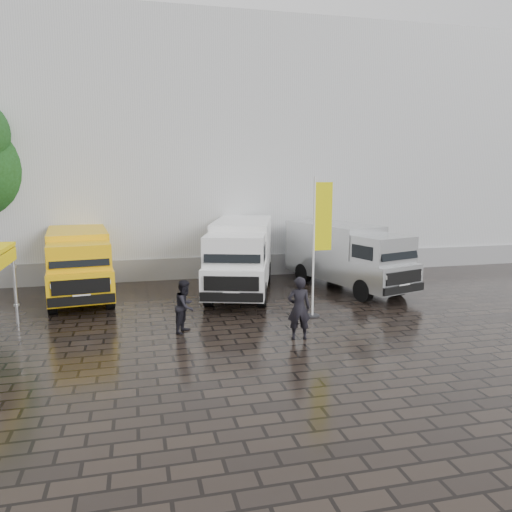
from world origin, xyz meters
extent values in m
plane|color=black|center=(0.00, 0.00, 0.00)|extent=(120.00, 120.00, 0.00)
cube|color=silver|center=(2.00, 16.00, 6.00)|extent=(44.00, 16.00, 12.00)
cube|color=gray|center=(2.00, 7.95, 0.50)|extent=(44.00, 0.15, 1.00)
cylinder|color=silver|center=(-9.37, 2.20, 1.27)|extent=(0.10, 0.10, 2.54)
cylinder|color=black|center=(0.27, 0.79, 0.02)|extent=(0.50, 0.50, 0.04)
cylinder|color=white|center=(0.27, 0.79, 2.38)|extent=(0.07, 0.07, 4.75)
cube|color=yellow|center=(0.60, 0.79, 3.42)|extent=(0.60, 0.03, 2.28)
cube|color=black|center=(6.05, 7.33, 0.47)|extent=(0.63, 0.63, 0.94)
imported|color=black|center=(-0.95, -1.36, 0.94)|extent=(0.75, 0.55, 1.89)
imported|color=black|center=(-4.13, 0.08, 0.82)|extent=(0.94, 1.00, 1.64)
camera|label=1|loc=(-5.52, -14.86, 4.87)|focal=35.00mm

